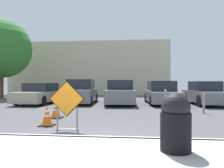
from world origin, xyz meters
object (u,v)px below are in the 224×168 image
Objects in this scene: parked_car_fifth at (205,94)px; bollard_nearest at (165,101)px; traffic_cone_second at (56,110)px; parked_car_second at (81,92)px; traffic_cone_nearest at (47,116)px; parked_car_fourth at (161,93)px; bollard_second at (204,103)px; trash_bin at (176,122)px; road_closed_sign at (67,103)px; parked_car_nearest at (41,94)px; parked_car_third at (120,93)px.

bollard_nearest is (-3.05, -4.01, -0.11)m from parked_car_fifth.
traffic_cone_second is 6.08m from parked_car_second.
bollard_nearest reaches higher than traffic_cone_second.
parked_car_fifth is 4.00× the size of bollard_nearest.
bollard_nearest is at bearing 49.89° from parked_car_fifth.
traffic_cone_nearest is 0.15× the size of parked_car_fourth.
parked_car_fourth is (4.70, 7.67, 0.36)m from traffic_cone_nearest.
bollard_second is (-1.32, -4.01, -0.21)m from parked_car_fifth.
traffic_cone_nearest is 4.57m from trash_bin.
trash_bin is at bearing -111.54° from bollard_second.
traffic_cone_second is 0.15× the size of parked_car_fourth.
parked_car_fourth is 4.90× the size of bollard_second.
parked_car_second is (-0.44, 6.05, 0.42)m from traffic_cone_second.
parked_car_fourth reaches higher than road_closed_sign.
parked_car_third is (5.39, 0.01, 0.08)m from parked_car_nearest.
parked_car_fifth reaches higher than trash_bin.
parked_car_third reaches higher than parked_car_fifth.
trash_bin is at bearing -47.58° from traffic_cone_second.
road_closed_sign is 0.33× the size of parked_car_fourth.
parked_car_nearest is (-3.39, 7.22, 0.31)m from traffic_cone_nearest.
parked_car_third is at bearing -176.39° from parked_car_nearest.
parked_car_fourth is (5.40, 0.10, -0.04)m from parked_car_second.
parked_car_nearest reaches higher than traffic_cone_second.
traffic_cone_nearest is at bearing -141.66° from bollard_nearest.
parked_car_second is 0.97× the size of parked_car_third.
bollard_nearest is (4.35, 3.44, 0.25)m from traffic_cone_nearest.
bollard_nearest is at bearing 83.53° from trash_bin.
trash_bin is (4.34, -10.31, -0.03)m from parked_car_second.
traffic_cone_second is at bearing 65.49° from parked_car_third.
parked_car_second reaches higher than traffic_cone_nearest.
trash_bin reaches higher than traffic_cone_nearest.
traffic_cone_nearest is at bearing 55.02° from parked_car_fourth.
trash_bin reaches higher than bollard_nearest.
trash_bin is 6.64m from bollard_second.
parked_car_second is 7.95m from bollard_second.
road_closed_sign is 8.26m from parked_car_second.
road_closed_sign is 3.56m from trash_bin.
traffic_cone_nearest is 1.55m from traffic_cone_second.
parked_car_fourth is (8.09, 0.45, 0.05)m from parked_car_nearest.
traffic_cone_second is 0.16× the size of parked_car_second.
bollard_second is (4.08, -3.80, -0.23)m from parked_car_third.
parked_car_fourth is at bearing -173.71° from parked_car_third.
parked_car_fourth is 4.46m from bollard_second.
traffic_cone_second is at bearing 132.42° from trash_bin.
parked_car_nearest is at bearing -1.63° from parked_car_fifth.
traffic_cone_nearest is 7.62m from parked_car_second.
trash_bin is (-1.05, -10.41, 0.01)m from parked_car_fourth.
parked_car_third is at bearing 137.06° from bollard_second.
bollard_nearest is at bearing 118.74° from parked_car_third.
parked_car_third reaches higher than traffic_cone_nearest.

